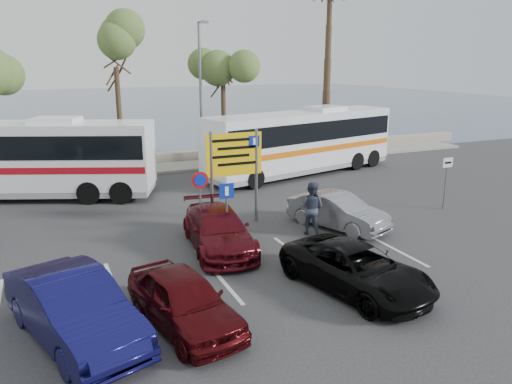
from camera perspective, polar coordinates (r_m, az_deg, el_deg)
name	(u,v)px	position (r m, az deg, el deg)	size (l,w,h in m)	color
ground	(242,256)	(16.15, -1.64, -7.34)	(120.00, 120.00, 0.00)	#2E2E30
kerb_strip	(150,169)	(29.07, -12.00, 2.55)	(44.00, 2.40, 0.15)	gray
seawall	(143,159)	(30.95, -12.79, 3.67)	(48.00, 0.80, 0.60)	gray
sea	(81,106)	(74.35, -19.41, 9.30)	(140.00, 140.00, 0.00)	#42546A
tree_mid	(115,49)	(28.19, -15.83, 15.43)	(3.20, 3.20, 8.00)	#382619
tree_right	(223,59)	(29.65, -3.83, 14.93)	(3.20, 3.20, 7.40)	#382619
street_lamp_right	(201,88)	(28.76, -6.32, 11.76)	(0.45, 1.15, 8.01)	slate
direction_sign	(234,162)	(18.67, -2.50, 3.50)	(2.20, 0.12, 3.60)	slate
sign_no_stop	(200,193)	(17.61, -6.39, -0.13)	(0.60, 0.08, 2.35)	slate
sign_parking	(227,207)	(16.30, -3.37, -1.68)	(0.50, 0.07, 2.25)	slate
sign_taxi	(446,176)	(22.23, 20.92, 1.71)	(0.50, 0.07, 2.20)	slate
lane_markings	(219,274)	(14.93, -4.30, -9.29)	(12.02, 4.20, 0.01)	silver
coach_bus_left	(20,161)	(24.81, -25.35, 3.18)	(11.82, 6.67, 3.66)	white
coach_bus_right	(302,144)	(27.45, 5.23, 5.51)	(11.87, 5.20, 3.62)	white
car_blue	(74,309)	(12.03, -20.12, -12.40)	(1.63, 4.68, 1.54)	#100F48
car_maroon	(218,230)	(16.58, -4.33, -4.32)	(1.87, 4.59, 1.33)	#540E15
car_red	(184,300)	(12.03, -8.24, -12.15)	(1.57, 3.90, 1.33)	#470A0D
suv_black	(356,269)	(13.93, 11.38, -8.57)	(2.09, 4.54, 1.26)	black
car_silver_b	(338,211)	(18.82, 9.35, -2.19)	(1.38, 3.94, 1.30)	gray
pedestrian_far	(311,208)	(17.97, 6.34, -1.84)	(0.94, 0.73, 1.94)	#343C4E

